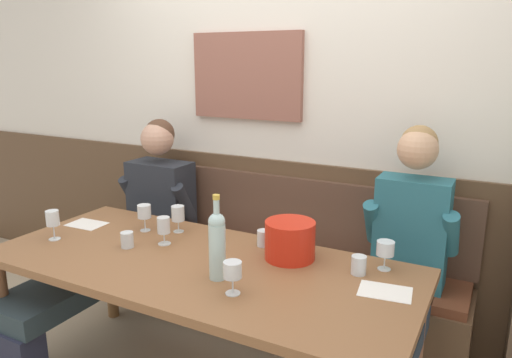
{
  "coord_description": "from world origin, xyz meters",
  "views": [
    {
      "loc": [
        1.22,
        -1.63,
        1.64
      ],
      "look_at": [
        0.13,
        0.43,
        1.06
      ],
      "focal_mm": 33.57,
      "sensor_mm": 36.0,
      "label": 1
    }
  ],
  "objects_px": {
    "wine_glass_by_bottle": "(53,219)",
    "water_tumbler_left": "(264,238)",
    "ice_bucket": "(290,240)",
    "wine_glass_near_bucket": "(385,250)",
    "dining_table": "(198,276)",
    "water_tumbler_right": "(359,265)",
    "wine_glass_mid_left": "(233,271)",
    "person_right_seat": "(124,231)",
    "water_tumbler_center": "(127,240)",
    "wine_glass_center_rear": "(164,227)",
    "person_center_right_seat": "(393,287)",
    "wine_glass_left_end": "(178,215)",
    "wall_bench": "(268,284)",
    "wine_glass_right_end": "(144,212)",
    "wine_bottle_green_tall": "(217,243)"
  },
  "relations": [
    {
      "from": "dining_table",
      "to": "water_tumbler_right",
      "type": "relative_size",
      "value": 24.56
    },
    {
      "from": "wine_bottle_green_tall",
      "to": "wine_glass_by_bottle",
      "type": "xyz_separation_m",
      "value": [
        -1.0,
        -0.01,
        -0.05
      ]
    },
    {
      "from": "ice_bucket",
      "to": "wine_glass_right_end",
      "type": "height_order",
      "value": "ice_bucket"
    },
    {
      "from": "water_tumbler_center",
      "to": "wine_glass_mid_left",
      "type": "bearing_deg",
      "value": -13.87
    },
    {
      "from": "wine_glass_right_end",
      "to": "wine_glass_center_rear",
      "type": "xyz_separation_m",
      "value": [
        0.22,
        -0.11,
        -0.02
      ]
    },
    {
      "from": "water_tumbler_center",
      "to": "water_tumbler_left",
      "type": "relative_size",
      "value": 0.96
    },
    {
      "from": "water_tumbler_right",
      "to": "water_tumbler_center",
      "type": "height_order",
      "value": "water_tumbler_right"
    },
    {
      "from": "wine_bottle_green_tall",
      "to": "wine_glass_near_bucket",
      "type": "xyz_separation_m",
      "value": [
        0.61,
        0.43,
        -0.07
      ]
    },
    {
      "from": "person_right_seat",
      "to": "water_tumbler_right",
      "type": "xyz_separation_m",
      "value": [
        1.51,
        -0.14,
        0.15
      ]
    },
    {
      "from": "person_center_right_seat",
      "to": "wine_glass_mid_left",
      "type": "distance_m",
      "value": 0.78
    },
    {
      "from": "wine_bottle_green_tall",
      "to": "water_tumbler_center",
      "type": "bearing_deg",
      "value": 171.67
    },
    {
      "from": "wine_glass_left_end",
      "to": "wine_glass_mid_left",
      "type": "bearing_deg",
      "value": -37.29
    },
    {
      "from": "ice_bucket",
      "to": "wine_glass_mid_left",
      "type": "relative_size",
      "value": 1.73
    },
    {
      "from": "wine_glass_mid_left",
      "to": "wine_glass_near_bucket",
      "type": "relative_size",
      "value": 1.03
    },
    {
      "from": "person_right_seat",
      "to": "wine_glass_center_rear",
      "type": "bearing_deg",
      "value": -26.31
    },
    {
      "from": "wine_glass_by_bottle",
      "to": "water_tumbler_left",
      "type": "bearing_deg",
      "value": 23.31
    },
    {
      "from": "wine_glass_by_bottle",
      "to": "person_right_seat",
      "type": "bearing_deg",
      "value": 87.15
    },
    {
      "from": "wine_glass_by_bottle",
      "to": "water_tumbler_left",
      "type": "height_order",
      "value": "wine_glass_by_bottle"
    },
    {
      "from": "wine_glass_near_bucket",
      "to": "wine_glass_by_bottle",
      "type": "height_order",
      "value": "wine_glass_by_bottle"
    },
    {
      "from": "person_center_right_seat",
      "to": "wine_glass_left_end",
      "type": "xyz_separation_m",
      "value": [
        -1.15,
        -0.07,
        0.19
      ]
    },
    {
      "from": "wine_glass_left_end",
      "to": "water_tumbler_right",
      "type": "bearing_deg",
      "value": -3.45
    },
    {
      "from": "dining_table",
      "to": "person_center_right_seat",
      "type": "xyz_separation_m",
      "value": [
        0.83,
        0.35,
        -0.01
      ]
    },
    {
      "from": "dining_table",
      "to": "water_tumbler_left",
      "type": "xyz_separation_m",
      "value": [
        0.19,
        0.31,
        0.12
      ]
    },
    {
      "from": "water_tumbler_center",
      "to": "wall_bench",
      "type": "bearing_deg",
      "value": 61.83
    },
    {
      "from": "water_tumbler_right",
      "to": "water_tumbler_center",
      "type": "xyz_separation_m",
      "value": [
        -1.12,
        -0.24,
        -0.0
      ]
    },
    {
      "from": "ice_bucket",
      "to": "water_tumbler_center",
      "type": "bearing_deg",
      "value": -161.8
    },
    {
      "from": "wine_glass_center_rear",
      "to": "water_tumbler_right",
      "type": "relative_size",
      "value": 1.72
    },
    {
      "from": "wine_glass_left_end",
      "to": "wine_glass_by_bottle",
      "type": "bearing_deg",
      "value": -141.7
    },
    {
      "from": "wine_bottle_green_tall",
      "to": "wine_glass_near_bucket",
      "type": "height_order",
      "value": "wine_bottle_green_tall"
    },
    {
      "from": "person_right_seat",
      "to": "water_tumbler_right",
      "type": "relative_size",
      "value": 16.23
    },
    {
      "from": "wall_bench",
      "to": "wine_bottle_green_tall",
      "type": "distance_m",
      "value": 1.06
    },
    {
      "from": "wall_bench",
      "to": "water_tumbler_right",
      "type": "relative_size",
      "value": 28.16
    },
    {
      "from": "wall_bench",
      "to": "wine_glass_mid_left",
      "type": "xyz_separation_m",
      "value": [
        0.31,
        -0.94,
        0.55
      ]
    },
    {
      "from": "ice_bucket",
      "to": "wine_glass_near_bucket",
      "type": "bearing_deg",
      "value": 11.12
    },
    {
      "from": "water_tumbler_left",
      "to": "wine_bottle_green_tall",
      "type": "bearing_deg",
      "value": -90.8
    },
    {
      "from": "ice_bucket",
      "to": "person_center_right_seat",
      "type": "bearing_deg",
      "value": 14.0
    },
    {
      "from": "wine_glass_near_bucket",
      "to": "wine_glass_by_bottle",
      "type": "distance_m",
      "value": 1.68
    },
    {
      "from": "wine_glass_right_end",
      "to": "water_tumbler_center",
      "type": "xyz_separation_m",
      "value": [
        0.08,
        -0.23,
        -0.07
      ]
    },
    {
      "from": "dining_table",
      "to": "water_tumbler_right",
      "type": "height_order",
      "value": "water_tumbler_right"
    },
    {
      "from": "wall_bench",
      "to": "wine_glass_by_bottle",
      "type": "height_order",
      "value": "wall_bench"
    },
    {
      "from": "ice_bucket",
      "to": "wine_glass_near_bucket",
      "type": "height_order",
      "value": "ice_bucket"
    },
    {
      "from": "person_right_seat",
      "to": "water_tumbler_left",
      "type": "distance_m",
      "value": 1.0
    },
    {
      "from": "wine_glass_mid_left",
      "to": "water_tumbler_left",
      "type": "xyz_separation_m",
      "value": [
        -0.12,
        0.52,
        -0.06
      ]
    },
    {
      "from": "ice_bucket",
      "to": "wine_glass_center_rear",
      "type": "relative_size",
      "value": 1.66
    },
    {
      "from": "person_right_seat",
      "to": "wine_glass_near_bucket",
      "type": "xyz_separation_m",
      "value": [
        1.59,
        -0.04,
        0.2
      ]
    },
    {
      "from": "person_center_right_seat",
      "to": "wine_glass_near_bucket",
      "type": "height_order",
      "value": "person_center_right_seat"
    },
    {
      "from": "dining_table",
      "to": "wine_glass_mid_left",
      "type": "relative_size",
      "value": 14.81
    },
    {
      "from": "person_center_right_seat",
      "to": "water_tumbler_right",
      "type": "relative_size",
      "value": 16.13
    },
    {
      "from": "wine_glass_right_end",
      "to": "water_tumbler_center",
      "type": "bearing_deg",
      "value": -70.45
    },
    {
      "from": "dining_table",
      "to": "person_right_seat",
      "type": "bearing_deg",
      "value": 155.88
    }
  ]
}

